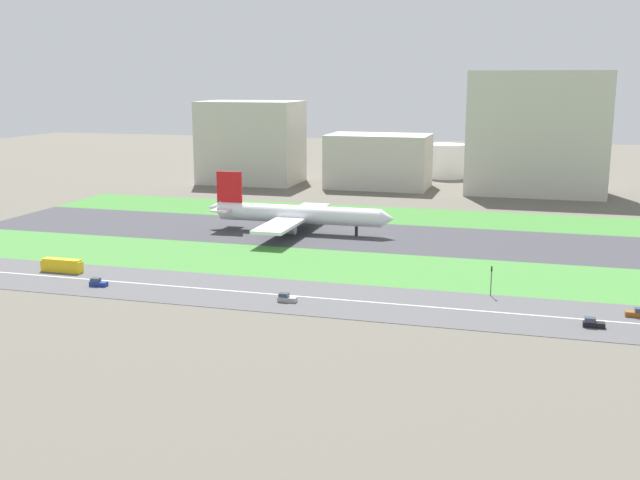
# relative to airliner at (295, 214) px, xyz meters

# --- Properties ---
(ground_plane) EXTENTS (800.00, 800.00, 0.00)m
(ground_plane) POSITION_rel_airliner_xyz_m (30.98, -0.00, -6.23)
(ground_plane) COLOR #5B564C
(runway) EXTENTS (280.00, 46.00, 0.10)m
(runway) POSITION_rel_airliner_xyz_m (30.98, -0.00, -6.18)
(runway) COLOR #38383D
(runway) RESTS_ON ground_plane
(grass_median_north) EXTENTS (280.00, 36.00, 0.10)m
(grass_median_north) POSITION_rel_airliner_xyz_m (30.98, 41.00, -6.18)
(grass_median_north) COLOR #3D7A33
(grass_median_north) RESTS_ON ground_plane
(grass_median_south) EXTENTS (280.00, 36.00, 0.10)m
(grass_median_south) POSITION_rel_airliner_xyz_m (30.98, -41.00, -6.18)
(grass_median_south) COLOR #427F38
(grass_median_south) RESTS_ON ground_plane
(highway) EXTENTS (280.00, 28.00, 0.10)m
(highway) POSITION_rel_airliner_xyz_m (30.98, -73.00, -6.18)
(highway) COLOR #4C4C4F
(highway) RESTS_ON ground_plane
(highway_centerline) EXTENTS (266.00, 0.50, 0.01)m
(highway_centerline) POSITION_rel_airliner_xyz_m (30.98, -73.00, -6.13)
(highway_centerline) COLOR silver
(highway_centerline) RESTS_ON highway
(airliner) EXTENTS (65.00, 56.00, 19.70)m
(airliner) POSITION_rel_airliner_xyz_m (0.00, 0.00, 0.00)
(airliner) COLOR white
(airliner) RESTS_ON runway
(car_1) EXTENTS (4.40, 1.80, 2.00)m
(car_1) POSITION_rel_airliner_xyz_m (22.98, -78.00, -5.31)
(car_1) COLOR #99999E
(car_1) RESTS_ON highway
(car_4) EXTENTS (4.40, 1.80, 2.00)m
(car_4) POSITION_rel_airliner_xyz_m (-26.53, -78.00, -5.31)
(car_4) COLOR navy
(car_4) RESTS_ON highway
(bus_0) EXTENTS (11.60, 2.50, 3.50)m
(bus_0) POSITION_rel_airliner_xyz_m (-43.57, -68.00, -4.41)
(bus_0) COLOR yellow
(bus_0) RESTS_ON highway
(car_3) EXTENTS (4.40, 1.80, 2.00)m
(car_3) POSITION_rel_airliner_xyz_m (99.81, -68.00, -5.31)
(car_3) COLOR brown
(car_3) RESTS_ON highway
(car_2) EXTENTS (4.40, 1.80, 2.00)m
(car_2) POSITION_rel_airliner_xyz_m (90.15, -78.00, -5.31)
(car_2) COLOR black
(car_2) RESTS_ON highway
(traffic_light) EXTENTS (0.36, 0.50, 7.20)m
(traffic_light) POSITION_rel_airliner_xyz_m (68.22, -60.01, -1.94)
(traffic_light) COLOR #4C4C51
(traffic_light) RESTS_ON highway
(terminal_building) EXTENTS (47.44, 32.23, 39.95)m
(terminal_building) POSITION_rel_airliner_xyz_m (-59.02, 114.00, 13.75)
(terminal_building) COLOR beige
(terminal_building) RESTS_ON ground_plane
(hangar_building) EXTENTS (47.30, 29.14, 25.07)m
(hangar_building) POSITION_rel_airliner_xyz_m (5.16, 114.00, 6.30)
(hangar_building) COLOR beige
(hangar_building) RESTS_ON ground_plane
(office_tower) EXTENTS (59.97, 32.92, 54.10)m
(office_tower) POSITION_rel_airliner_xyz_m (76.48, 114.00, 20.82)
(office_tower) COLOR beige
(office_tower) RESTS_ON ground_plane
(fuel_tank_west) EXTENTS (22.61, 22.61, 13.99)m
(fuel_tank_west) POSITION_rel_airliner_xyz_m (2.63, 159.00, 0.76)
(fuel_tank_west) COLOR silver
(fuel_tank_west) RESTS_ON ground_plane
(fuel_tank_centre) EXTENTS (19.87, 19.87, 17.48)m
(fuel_tank_centre) POSITION_rel_airliner_xyz_m (31.44, 159.00, 2.51)
(fuel_tank_centre) COLOR silver
(fuel_tank_centre) RESTS_ON ground_plane
(fuel_tank_east) EXTENTS (18.56, 18.56, 15.33)m
(fuel_tank_east) POSITION_rel_airliner_xyz_m (59.56, 159.00, 1.43)
(fuel_tank_east) COLOR silver
(fuel_tank_east) RESTS_ON ground_plane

